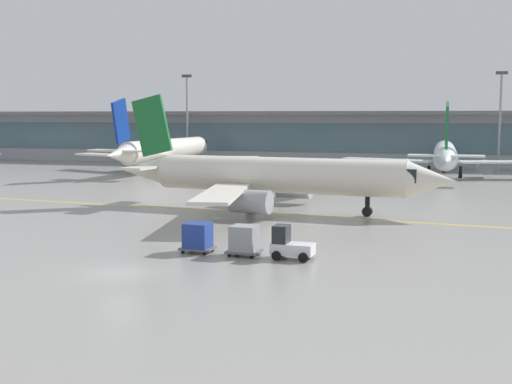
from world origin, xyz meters
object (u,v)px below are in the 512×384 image
(gate_airplane_2, at_px, (445,155))
(apron_light_mast_2, at_px, (500,117))
(baggage_tug, at_px, (289,245))
(gate_airplane_1, at_px, (165,151))
(apron_light_mast_1, at_px, (187,116))
(cargo_dolly_trailing, at_px, (198,237))
(taxiing_regional_jet, at_px, (275,176))
(cargo_dolly_lead, at_px, (244,239))

(gate_airplane_2, xyz_separation_m, apron_light_mast_2, (8.14, 11.64, 5.35))
(baggage_tug, height_order, apron_light_mast_2, apron_light_mast_2)
(gate_airplane_1, distance_m, gate_airplane_2, 42.44)
(apron_light_mast_1, bearing_deg, gate_airplane_2, -15.02)
(cargo_dolly_trailing, relative_size, apron_light_mast_2, 0.14)
(apron_light_mast_2, bearing_deg, taxiing_regional_jet, -113.83)
(baggage_tug, height_order, apron_light_mast_1, apron_light_mast_1)
(baggage_tug, distance_m, cargo_dolly_trailing, 6.20)
(gate_airplane_1, height_order, gate_airplane_2, gate_airplane_1)
(gate_airplane_1, xyz_separation_m, gate_airplane_2, (42.35, 2.80, -0.18))
(taxiing_regional_jet, xyz_separation_m, cargo_dolly_trailing, (-0.18, -20.02, -2.23))
(gate_airplane_1, distance_m, apron_light_mast_1, 15.76)
(cargo_dolly_lead, distance_m, apron_light_mast_1, 80.28)
(apron_light_mast_1, bearing_deg, apron_light_mast_2, -0.28)
(taxiing_regional_jet, bearing_deg, gate_airplane_2, 76.34)
(baggage_tug, bearing_deg, apron_light_mast_1, 118.92)
(taxiing_regional_jet, height_order, baggage_tug, taxiing_regional_jet)
(baggage_tug, height_order, cargo_dolly_lead, baggage_tug)
(cargo_dolly_lead, height_order, apron_light_mast_1, apron_light_mast_1)
(taxiing_regional_jet, distance_m, apron_light_mast_1, 60.69)
(baggage_tug, distance_m, apron_light_mast_1, 81.68)
(gate_airplane_2, height_order, baggage_tug, gate_airplane_2)
(gate_airplane_1, xyz_separation_m, taxiing_regional_jet, (27.22, -38.22, -0.09))
(gate_airplane_1, bearing_deg, cargo_dolly_lead, -149.01)
(gate_airplane_2, distance_m, taxiing_regional_jet, 43.72)
(gate_airplane_2, distance_m, cargo_dolly_trailing, 62.97)
(cargo_dolly_lead, xyz_separation_m, cargo_dolly_trailing, (-3.20, 0.18, 0.00))
(gate_airplane_1, bearing_deg, cargo_dolly_trailing, -151.48)
(taxiing_regional_jet, distance_m, baggage_tug, 21.37)
(cargo_dolly_lead, relative_size, apron_light_mast_1, 0.14)
(apron_light_mast_1, bearing_deg, cargo_dolly_lead, -66.21)
(baggage_tug, relative_size, apron_light_mast_2, 0.17)
(cargo_dolly_lead, height_order, apron_light_mast_2, apron_light_mast_2)
(gate_airplane_2, relative_size, cargo_dolly_lead, 14.64)
(cargo_dolly_lead, distance_m, apron_light_mast_2, 75.99)
(taxiing_regional_jet, bearing_deg, apron_light_mast_2, 72.75)
(cargo_dolly_lead, bearing_deg, cargo_dolly_trailing, -180.00)
(cargo_dolly_trailing, bearing_deg, gate_airplane_1, 118.16)
(cargo_dolly_trailing, bearing_deg, apron_light_mast_1, 114.96)
(taxiing_regional_jet, bearing_deg, cargo_dolly_lead, -74.91)
(gate_airplane_1, relative_size, baggage_tug, 12.69)
(apron_light_mast_2, bearing_deg, apron_light_mast_1, 179.72)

